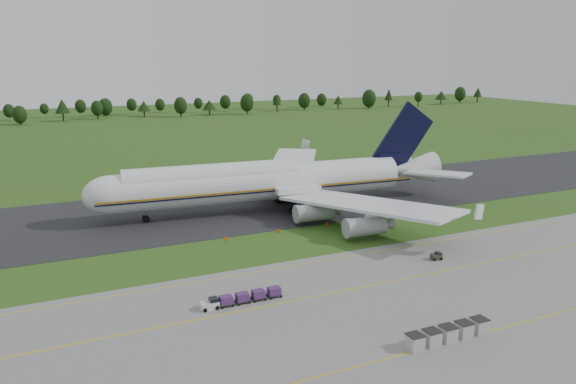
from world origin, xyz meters
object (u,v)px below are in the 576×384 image
uld_row (448,333)px  edge_markers (278,231)px  aircraft (268,181)px  baggage_train (240,298)px  utility_cart (436,257)px

uld_row → edge_markers: 46.42m
aircraft → edge_markers: aircraft is taller
uld_row → edge_markers: (-1.30, 46.40, -0.69)m
aircraft → uld_row: aircraft is taller
baggage_train → uld_row: size_ratio=1.00×
aircraft → edge_markers: (-4.53, -15.39, -6.17)m
aircraft → baggage_train: bearing=-117.6°
aircraft → utility_cart: (13.13, -39.74, -5.91)m
baggage_train → edge_markers: 31.71m
aircraft → baggage_train: size_ratio=7.02×
utility_cart → edge_markers: utility_cart is taller
utility_cart → edge_markers: (-17.66, 24.34, -0.26)m
baggage_train → uld_row: (18.68, -19.88, 0.16)m
baggage_train → edge_markers: (17.38, 26.52, -0.53)m
baggage_train → utility_cart: (35.03, 2.18, -0.27)m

